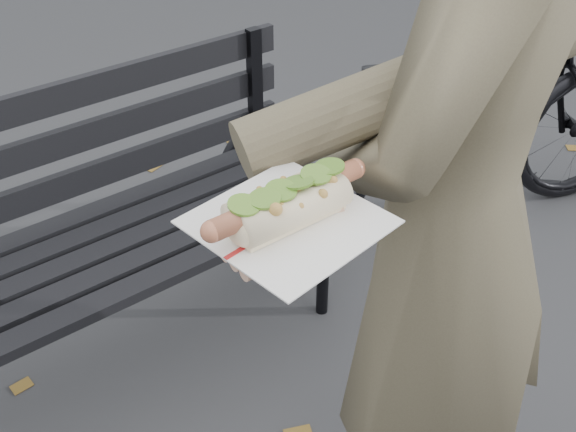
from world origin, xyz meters
name	(u,v)px	position (x,y,z in m)	size (l,w,h in m)	color
park_bench	(73,229)	(0.09, 0.94, 0.52)	(1.50, 0.44, 0.88)	black
bicycle	(451,113)	(1.48, 0.85, 0.46)	(0.61, 1.76, 0.92)	black
person	(450,222)	(0.48, 0.04, 0.91)	(0.66, 0.43, 1.81)	brown
held_hotdog	(382,117)	(0.26, 0.02, 1.20)	(0.64, 0.31, 0.20)	brown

